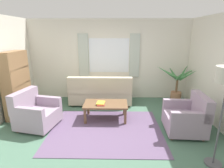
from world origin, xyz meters
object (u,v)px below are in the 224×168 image
armchair_left (36,113)px  potted_plant (177,84)px  book_stack_on_table (101,103)px  couch (101,93)px  armchair_right (187,117)px  bookshelf (18,88)px  coffee_table (106,105)px

armchair_left → potted_plant: bearing=-55.2°
armchair_left → book_stack_on_table: bearing=-65.3°
book_stack_on_table → potted_plant: (2.31, 1.28, 0.14)m
book_stack_on_table → couch: bearing=94.7°
couch → armchair_right: couch is taller
bookshelf → coffee_table: bearing=84.1°
armchair_left → coffee_table: size_ratio=0.90×
book_stack_on_table → bookshelf: bookshelf is taller
armchair_right → coffee_table: bearing=-104.9°
armchair_left → book_stack_on_table: armchair_left is taller
armchair_right → couch: bearing=-125.9°
couch → armchair_left: couch is taller
armchair_right → coffee_table: size_ratio=0.80×
armchair_left → bookshelf: (-0.69, 0.64, 0.42)m
book_stack_on_table → armchair_right: bearing=-15.1°
armchair_left → book_stack_on_table: size_ratio=3.34×
armchair_right → potted_plant: 1.85m
couch → armchair_right: size_ratio=2.16×
book_stack_on_table → bookshelf: (-2.20, 0.30, 0.31)m
armchair_right → book_stack_on_table: size_ratio=2.97×
armchair_right → bookshelf: size_ratio=0.51×
couch → coffee_table: 1.08m
armchair_right → bookshelf: 4.26m
coffee_table → potted_plant: (2.19, 1.21, 0.22)m
coffee_table → potted_plant: size_ratio=0.85×
coffee_table → potted_plant: 2.52m
couch → armchair_left: 2.04m
couch → bookshelf: (-2.11, -0.82, 0.40)m
book_stack_on_table → bookshelf: bearing=172.2°
coffee_table → book_stack_on_table: book_stack_on_table is taller
potted_plant → bookshelf: bearing=-167.8°
couch → potted_plant: size_ratio=1.46×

